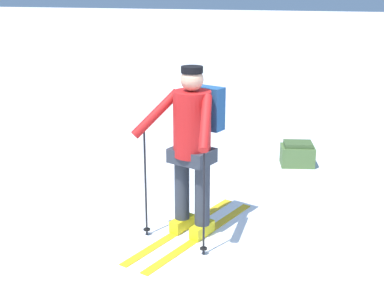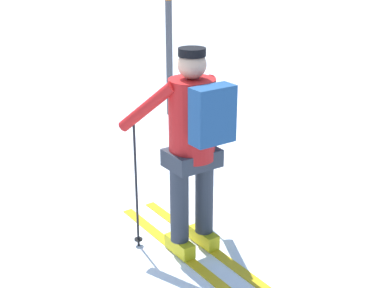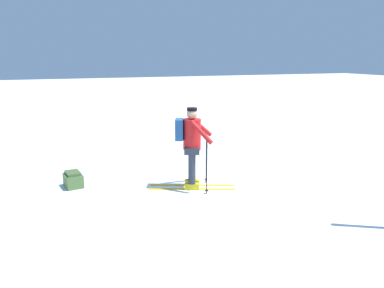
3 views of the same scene
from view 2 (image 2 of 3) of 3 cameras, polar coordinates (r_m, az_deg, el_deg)
The scene contains 3 objects.
ground_plane at distance 4.77m, azimuth -8.80°, elevation -9.88°, with size 80.00×80.00×0.00m, color white.
skier at distance 4.12m, azimuth 0.15°, elevation 0.44°, with size 1.04×1.80×1.69m.
trail_marker at distance 7.70m, azimuth -2.47°, elevation 11.49°, with size 0.11×0.11×2.01m.
Camera 2 is at (-2.98, -2.83, 2.42)m, focal length 50.00 mm.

